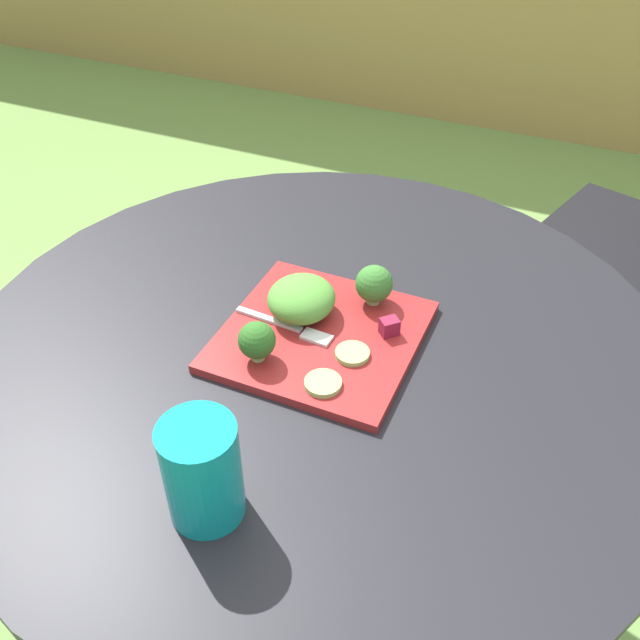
% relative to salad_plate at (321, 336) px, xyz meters
% --- Properties ---
extents(ground_plane, '(12.00, 12.00, 0.00)m').
position_rel_salad_plate_xyz_m(ground_plane, '(-0.00, -0.01, -0.76)').
color(ground_plane, '#70994C').
extents(patio_table, '(1.06, 1.06, 0.75)m').
position_rel_salad_plate_xyz_m(patio_table, '(-0.00, -0.01, -0.23)').
color(patio_table, black).
rests_on(patio_table, ground_plane).
extents(salad_plate, '(0.28, 0.28, 0.01)m').
position_rel_salad_plate_xyz_m(salad_plate, '(0.00, 0.00, 0.00)').
color(salad_plate, maroon).
rests_on(salad_plate, patio_table).
extents(drinking_glass, '(0.09, 0.09, 0.13)m').
position_rel_salad_plate_xyz_m(drinking_glass, '(-0.00, -0.32, 0.05)').
color(drinking_glass, '#0F8C93').
rests_on(drinking_glass, patio_table).
extents(fork, '(0.15, 0.03, 0.00)m').
position_rel_salad_plate_xyz_m(fork, '(-0.04, -0.01, 0.01)').
color(fork, silver).
rests_on(fork, salad_plate).
extents(lettuce_mound, '(0.10, 0.11, 0.06)m').
position_rel_salad_plate_xyz_m(lettuce_mound, '(-0.04, 0.03, 0.04)').
color(lettuce_mound, '#519338').
rests_on(lettuce_mound, salad_plate).
extents(broccoli_floret_0, '(0.06, 0.06, 0.06)m').
position_rel_salad_plate_xyz_m(broccoli_floret_0, '(0.04, 0.10, 0.04)').
color(broccoli_floret_0, '#99B770').
rests_on(broccoli_floret_0, salad_plate).
extents(broccoli_floret_1, '(0.05, 0.05, 0.06)m').
position_rel_salad_plate_xyz_m(broccoli_floret_1, '(-0.06, -0.09, 0.04)').
color(broccoli_floret_1, '#99B770').
rests_on(broccoli_floret_1, salad_plate).
extents(cucumber_slice_0, '(0.05, 0.05, 0.01)m').
position_rel_salad_plate_xyz_m(cucumber_slice_0, '(0.05, -0.10, 0.01)').
color(cucumber_slice_0, '#8EB766').
rests_on(cucumber_slice_0, salad_plate).
extents(cucumber_slice_1, '(0.05, 0.05, 0.01)m').
position_rel_salad_plate_xyz_m(cucumber_slice_1, '(0.06, -0.03, 0.01)').
color(cucumber_slice_1, '#8EB766').
rests_on(cucumber_slice_1, salad_plate).
extents(beet_chunk_0, '(0.03, 0.03, 0.03)m').
position_rel_salad_plate_xyz_m(beet_chunk_0, '(0.09, 0.04, 0.02)').
color(beet_chunk_0, maroon).
rests_on(beet_chunk_0, salad_plate).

